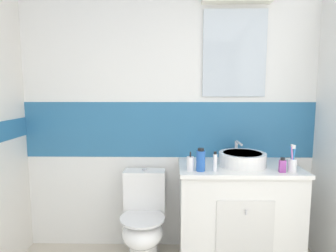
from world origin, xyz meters
TOP-DOWN VIEW (x-y plane):
  - wall_back_tiled at (0.01, 2.45)m, footprint 3.20×0.20m
  - vanity_cabinet at (0.57, 2.13)m, footprint 0.96×0.57m
  - sink_basin at (0.60, 2.12)m, footprint 0.38×0.42m
  - toilet at (-0.21, 2.16)m, footprint 0.37×0.50m
  - toothbrush_cup at (0.92, 1.94)m, footprint 0.06×0.06m
  - soap_dispenser at (0.17, 1.96)m, footprint 0.05×0.05m
  - mouthwash_bottle at (0.24, 1.95)m, footprint 0.07×0.07m
  - perfume_flask_small at (0.85, 1.93)m, footprint 0.05×0.03m
  - toothpaste_tube_upright at (0.35, 1.94)m, footprint 0.03×0.03m

SIDE VIEW (x-z plane):
  - toilet at x=-0.21m, z-range -0.03..0.74m
  - vanity_cabinet at x=0.57m, z-range 0.00..0.85m
  - perfume_flask_small at x=0.85m, z-range 0.85..0.96m
  - soap_dispenser at x=0.17m, z-range 0.83..0.98m
  - sink_basin at x=0.60m, z-range 0.82..0.99m
  - toothbrush_cup at x=0.92m, z-range 0.81..1.01m
  - toothpaste_tube_upright at x=0.35m, z-range 0.85..1.00m
  - mouthwash_bottle at x=0.24m, z-range 0.85..1.02m
  - wall_back_tiled at x=0.01m, z-range 0.01..2.51m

